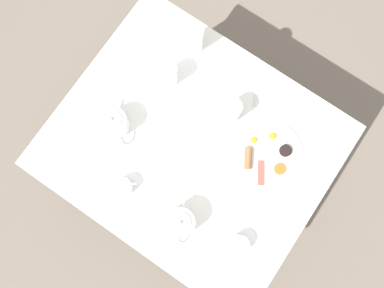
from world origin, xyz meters
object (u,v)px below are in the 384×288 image
(teapot_near, at_px, (114,123))
(teacup_with_saucer_right, at_px, (123,187))
(teacup_with_saucer_left, at_px, (239,245))
(fork_spare, at_px, (161,159))
(napkin_folded, at_px, (202,93))
(breakfast_plate, at_px, (266,154))
(knife_by_plate, at_px, (78,167))
(teapot_far, at_px, (180,223))
(water_glass_tall, at_px, (194,39))
(water_glass_short, at_px, (168,74))
(wine_glass_spare, at_px, (231,111))
(fork_by_plate, at_px, (256,87))
(spoon_for_tea, at_px, (144,60))

(teapot_near, distance_m, teacup_with_saucer_right, 0.26)
(teacup_with_saucer_left, distance_m, fork_spare, 0.46)
(teacup_with_saucer_left, bearing_deg, teapot_near, -99.57)
(teacup_with_saucer_right, xyz_separation_m, napkin_folded, (-0.51, 0.04, -0.02))
(breakfast_plate, relative_size, knife_by_plate, 1.78)
(fork_spare, bearing_deg, teapot_far, 51.52)
(water_glass_tall, relative_size, napkin_folded, 1.06)
(teapot_near, xyz_separation_m, napkin_folded, (-0.32, 0.22, -0.05))
(water_glass_short, xyz_separation_m, wine_glass_spare, (-0.01, 0.30, 0.01))
(fork_by_plate, xyz_separation_m, fork_spare, (0.48, -0.16, 0.00))
(teacup_with_saucer_left, bearing_deg, teapot_far, -76.01)
(teapot_near, xyz_separation_m, wine_glass_spare, (-0.31, 0.37, 0.01))
(teacup_with_saucer_left, height_order, wine_glass_spare, wine_glass_spare)
(teacup_with_saucer_right, relative_size, knife_by_plate, 0.90)
(water_glass_tall, relative_size, water_glass_short, 1.18)
(teapot_near, bearing_deg, teacup_with_saucer_left, -148.44)
(water_glass_tall, bearing_deg, napkin_folded, 43.49)
(teacup_with_saucer_left, bearing_deg, spoon_for_tea, -118.96)
(teacup_with_saucer_right, bearing_deg, breakfast_plate, 137.33)
(napkin_folded, bearing_deg, knife_by_plate, -24.13)
(teacup_with_saucer_left, xyz_separation_m, teacup_with_saucer_right, (0.07, -0.51, 0.00))
(water_glass_short, bearing_deg, fork_spare, 29.76)
(water_glass_tall, bearing_deg, spoon_for_tea, -38.85)
(water_glass_tall, bearing_deg, wine_glass_spare, 59.99)
(water_glass_tall, distance_m, knife_by_plate, 0.72)
(water_glass_short, distance_m, spoon_for_tea, 0.15)
(teacup_with_saucer_left, height_order, water_glass_tall, water_glass_tall)
(wine_glass_spare, bearing_deg, fork_by_plate, 169.62)
(napkin_folded, xyz_separation_m, fork_spare, (0.33, 0.02, -0.00))
(teacup_with_saucer_left, distance_m, water_glass_short, 0.75)
(teacup_with_saucer_left, relative_size, teacup_with_saucer_right, 1.00)
(teapot_far, distance_m, spoon_for_tea, 0.71)
(water_glass_short, distance_m, wine_glass_spare, 0.30)
(teapot_near, xyz_separation_m, teapot_far, (0.18, 0.45, 0.00))
(breakfast_plate, relative_size, spoon_for_tea, 2.08)
(teapot_near, distance_m, teapot_far, 0.48)
(teacup_with_saucer_left, height_order, water_glass_short, water_glass_short)
(teacup_with_saucer_right, xyz_separation_m, water_glass_tall, (-0.67, -0.11, 0.05))
(teacup_with_saucer_left, bearing_deg, fork_spare, -103.47)
(water_glass_short, relative_size, wine_glass_spare, 0.91)
(teapot_near, relative_size, teapot_far, 0.85)
(knife_by_plate, distance_m, spoon_for_tea, 0.54)
(water_glass_tall, xyz_separation_m, wine_glass_spare, (0.17, 0.30, -0.01))
(water_glass_tall, relative_size, wine_glass_spare, 1.08)
(water_glass_short, relative_size, fork_spare, 0.69)
(water_glass_tall, bearing_deg, teapot_near, -8.09)
(teacup_with_saucer_left, height_order, spoon_for_tea, teacup_with_saucer_left)
(fork_spare, bearing_deg, water_glass_short, -150.24)
(teacup_with_saucer_right, bearing_deg, water_glass_tall, -170.63)
(knife_by_plate, bearing_deg, teacup_with_saucer_left, 98.99)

